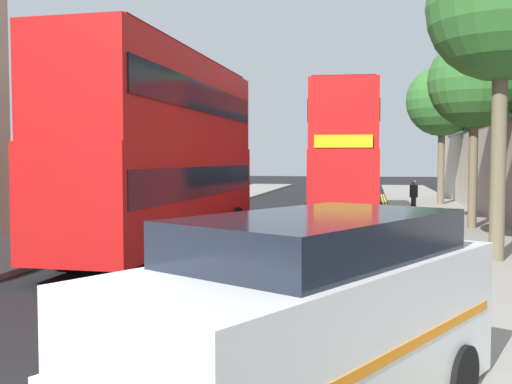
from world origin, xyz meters
name	(u,v)px	position (x,y,z in m)	size (l,w,h in m)	color
sidewalk_right	(463,238)	(6.50, 16.00, 0.07)	(4.00, 80.00, 0.14)	gray
sidewalk_left	(98,229)	(-6.50, 16.00, 0.07)	(4.00, 80.00, 0.14)	gray
kerb_line_outer	(400,247)	(4.40, 14.00, 0.00)	(0.10, 56.00, 0.01)	yellow
kerb_line_inner	(395,247)	(4.24, 14.00, 0.00)	(0.10, 56.00, 0.01)	yellow
double_decker_bus_away	(164,147)	(-2.35, 11.84, 3.03)	(3.02, 10.87, 5.64)	red
double_decker_bus_oncoming	(343,151)	(2.28, 21.56, 3.03)	(3.17, 10.91, 5.64)	red
taxi_minivan	(306,325)	(2.90, 1.20, 1.07)	(3.95, 5.11, 2.12)	white
pedestrian_far	(414,197)	(5.35, 22.59, 0.99)	(0.34, 0.22, 1.62)	#2D2D38
street_tree_near	(502,8)	(6.60, 11.20, 6.37)	(3.65, 3.65, 8.11)	#6B6047
street_tree_mid	(475,83)	(7.18, 18.56, 5.47)	(3.38, 3.38, 7.06)	#6B6047
street_tree_far	(442,101)	(7.38, 30.60, 5.94)	(4.00, 4.00, 7.84)	#6B6047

